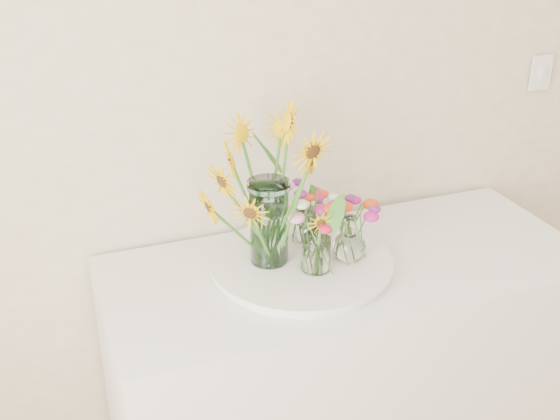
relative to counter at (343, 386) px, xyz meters
The scene contains 10 objects.
counter is the anchor object (origin of this frame).
tray 0.48m from the counter, behind, with size 0.49×0.49×0.03m, color white.
mason_jar 0.64m from the counter, 169.09° to the left, with size 0.11×0.11×0.25m, color #ADD6D1.
sunflower_bouquet 0.75m from the counter, 169.09° to the left, with size 0.70×0.70×0.47m, color #F2BA05, non-canonical shape.
small_vase_a 0.56m from the counter, 159.17° to the right, with size 0.08×0.08×0.14m, color white.
wildflower_posy_a 0.60m from the counter, 159.17° to the right, with size 0.20×0.20×0.23m, color #EC4314, non-canonical shape.
small_vase_b 0.54m from the counter, 121.56° to the right, with size 0.09×0.09×0.13m, color white, non-canonical shape.
wildflower_posy_b 0.59m from the counter, 121.56° to the right, with size 0.19×0.19×0.22m, color #EC4314, non-canonical shape.
small_vase_c 0.55m from the counter, 125.06° to the left, with size 0.06×0.06×0.11m, color white.
wildflower_posy_c 0.59m from the counter, 125.06° to the left, with size 0.18×0.18×0.20m, color #EC4314, non-canonical shape.
Camera 1 is at (-0.98, 0.37, 1.92)m, focal length 45.00 mm.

